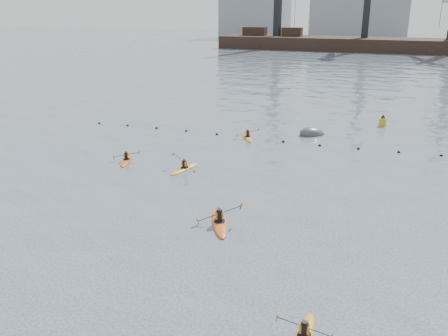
{
  "coord_description": "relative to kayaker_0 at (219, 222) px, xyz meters",
  "views": [
    {
      "loc": [
        9.46,
        -14.7,
        10.7
      ],
      "look_at": [
        1.5,
        6.81,
        2.8
      ],
      "focal_mm": 38.0,
      "sensor_mm": 36.0,
      "label": 1
    }
  ],
  "objects": [
    {
      "name": "ground",
      "position": [
        -1.55,
        -5.99,
        -0.11
      ],
      "size": [
        400.0,
        400.0,
        0.0
      ],
      "primitive_type": "plane",
      "color": "#323948",
      "rests_on": "ground"
    },
    {
      "name": "float_line",
      "position": [
        -2.05,
        16.54,
        -0.08
      ],
      "size": [
        33.24,
        0.73,
        0.24
      ],
      "color": "black",
      "rests_on": "ground"
    },
    {
      "name": "barge_pier",
      "position": [
        -1.77,
        104.0,
        1.79
      ],
      "size": [
        72.0,
        19.3,
        29.5
      ],
      "color": "black",
      "rests_on": "ground"
    },
    {
      "name": "skyline",
      "position": [
        0.68,
        144.28,
        9.14
      ],
      "size": [
        141.0,
        28.0,
        22.0
      ],
      "color": "gray",
      "rests_on": "ground"
    },
    {
      "name": "kayaker_0",
      "position": [
        0.0,
        0.0,
        0.0
      ],
      "size": [
        2.23,
        3.45,
        1.28
      ],
      "rotation": [
        0.0,
        0.0,
        0.46
      ],
      "color": "#EC5616",
      "rests_on": "ground"
    },
    {
      "name": "kayaker_2",
      "position": [
        -10.01,
        7.4,
        -0.02
      ],
      "size": [
        1.9,
        2.94,
        0.95
      ],
      "rotation": [
        0.0,
        0.0,
        0.33
      ],
      "color": "#C55312",
      "rests_on": "ground"
    },
    {
      "name": "kayaker_3",
      "position": [
        -5.3,
        7.16,
        -0.02
      ],
      "size": [
        2.06,
        3.01,
        1.25
      ],
      "rotation": [
        0.0,
        0.0,
        -0.21
      ],
      "color": "gold",
      "rests_on": "ground"
    },
    {
      "name": "kayaker_5",
      "position": [
        -3.69,
        16.42,
        -0.02
      ],
      "size": [
        1.97,
        2.89,
        1.0
      ],
      "rotation": [
        0.0,
        0.0,
        0.51
      ],
      "color": "orange",
      "rests_on": "ground"
    },
    {
      "name": "mooring_buoy",
      "position": [
        1.26,
        19.55,
        -0.11
      ],
      "size": [
        3.01,
        2.94,
        1.76
      ],
      "primitive_type": "ellipsoid",
      "rotation": [
        0.0,
        0.21,
        0.75
      ],
      "color": "#414346",
      "rests_on": "ground"
    },
    {
      "name": "nav_buoy",
      "position": [
        6.82,
        24.97,
        0.27
      ],
      "size": [
        0.68,
        0.68,
        1.25
      ],
      "color": "gold",
      "rests_on": "ground"
    }
  ]
}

